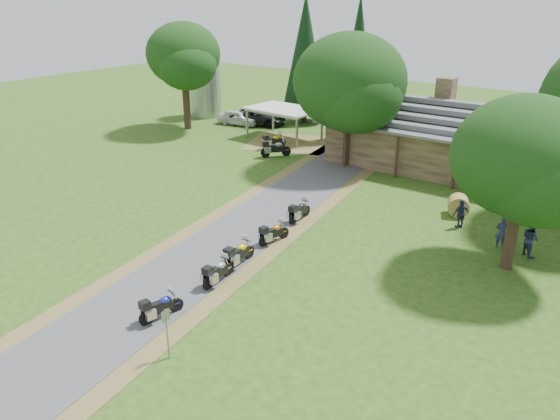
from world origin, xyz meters
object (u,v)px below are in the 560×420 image
Objects in this scene: motorcycle_row_b at (218,270)px; motorcycle_row_e at (300,210)px; hay_bale at (458,205)px; lodge at (478,138)px; motorcycle_row_d at (274,232)px; motorcycle_carport_a at (274,140)px; motorcycle_row_c at (239,252)px; carport at (284,123)px; silo at (205,84)px; car_dark_suv at (258,113)px; motorcycle_carport_b at (276,148)px; car_white_sedan at (239,116)px; motorcycle_row_a at (161,305)px.

motorcycle_row_b is 8.03m from motorcycle_row_e.
lodge is at bearing 101.55° from hay_bale.
motorcycle_row_d is at bearing -125.28° from hay_bale.
motorcycle_carport_a reaches higher than motorcycle_row_b.
motorcycle_row_b reaches higher than hay_bale.
lodge is 15.65m from motorcycle_carport_a.
motorcycle_row_d is at bearing 1.99° from motorcycle_row_b.
motorcycle_row_c reaches higher than motorcycle_row_e.
lodge is 16.36m from carport.
silo is at bearing 170.56° from carport.
motorcycle_row_c is (-0.32, 1.85, 0.04)m from motorcycle_row_b.
lodge is 21.25m from motorcycle_row_c.
motorcycle_row_c is (23.52, -23.18, -2.52)m from silo.
car_dark_suv reaches higher than motorcycle_carport_b.
carport is at bearing 68.21° from motorcycle_carport_b.
car_white_sedan reaches higher than motorcycle_row_a.
motorcycle_row_d is 0.89× the size of motorcycle_carport_a.
motorcycle_row_e is (11.10, -14.22, -0.71)m from carport.
car_dark_suv is 26.18m from motorcycle_row_d.
motorcycle_row_c is at bearing -102.40° from lodge.
motorcycle_carport_b is (14.41, -7.74, -2.45)m from silo.
motorcycle_row_b is (12.09, -22.18, -0.72)m from carport.
motorcycle_row_b reaches higher than motorcycle_row_d.
carport is 5.61m from motorcycle_carport_b.
motorcycle_row_b is (-4.22, -22.54, -1.84)m from lodge.
car_dark_suv is at bearing -61.39° from car_white_sedan.
silo is at bearing 51.70° from motorcycle_row_e.
motorcycle_row_a is at bearing 177.68° from motorcycle_row_b.
car_white_sedan is 2.50× the size of motorcycle_carport_b.
motorcycle_row_a is 0.99× the size of motorcycle_row_d.
hay_bale is at bearing -20.50° from silo.
silo reaches higher than carport.
carport is at bearing -13.62° from silo.
carport reaches higher than car_dark_suv.
car_dark_suv is 4.98× the size of hay_bale.
car_white_sedan reaches higher than motorcycle_carport_a.
motorcycle_row_c is at bearing 6.54° from motorcycle_row_b.
motorcycle_carport_a is 1.64× the size of hay_bale.
motorcycle_carport_b is at bearing 28.68° from motorcycle_row_c.
car_white_sedan is 26.29m from motorcycle_row_d.
motorcycle_row_b is at bearing -151.51° from car_white_sedan.
lodge reaches higher than car_white_sedan.
car_white_sedan is 3.03× the size of motorcycle_row_d.
motorcycle_carport_a is (-10.95, 19.14, 0.06)m from motorcycle_row_b.
motorcycle_row_c is (18.24, -21.98, -0.23)m from car_white_sedan.
motorcycle_row_c is (16.81, -23.09, -0.48)m from car_dark_suv.
motorcycle_carport_b reaches higher than motorcycle_row_a.
motorcycle_row_d is 1.47× the size of hay_bale.
motorcycle_row_a is at bearing -166.60° from car_dark_suv.
silo reaches higher than motorcycle_row_e.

